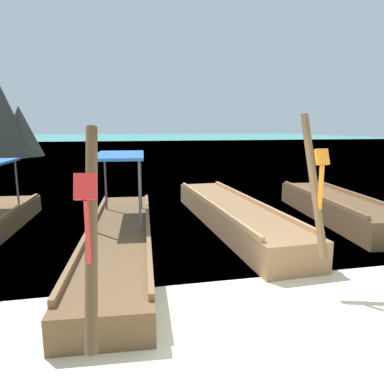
{
  "coord_description": "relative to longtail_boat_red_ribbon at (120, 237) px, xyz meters",
  "views": [
    {
      "loc": [
        -1.53,
        -3.61,
        2.55
      ],
      "look_at": [
        0.0,
        3.63,
        1.15
      ],
      "focal_mm": 32.63,
      "sensor_mm": 36.0,
      "label": 1
    }
  ],
  "objects": [
    {
      "name": "ground",
      "position": [
        1.57,
        -3.46,
        -0.31
      ],
      "size": [
        120.0,
        120.0,
        0.0
      ],
      "primitive_type": "plane",
      "color": "beige"
    },
    {
      "name": "sea_water",
      "position": [
        1.57,
        58.18,
        -0.3
      ],
      "size": [
        120.0,
        120.0,
        0.0
      ],
      "primitive_type": "plane",
      "color": "#2DB29E",
      "rests_on": "ground"
    },
    {
      "name": "longtail_boat_red_ribbon",
      "position": [
        0.0,
        0.0,
        0.0
      ],
      "size": [
        1.72,
        7.5,
        2.56
      ],
      "color": "brown",
      "rests_on": "ground"
    },
    {
      "name": "longtail_boat_orange_ribbon",
      "position": [
        2.84,
        1.23,
        0.01
      ],
      "size": [
        1.51,
        7.24,
        2.75
      ],
      "color": "olive",
      "rests_on": "ground"
    },
    {
      "name": "longtail_boat_violet_ribbon",
      "position": [
        5.9,
        1.29,
        0.02
      ],
      "size": [
        1.76,
        5.63,
        2.54
      ],
      "color": "brown",
      "rests_on": "ground"
    }
  ]
}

